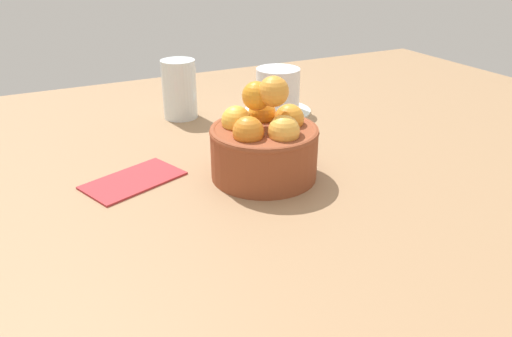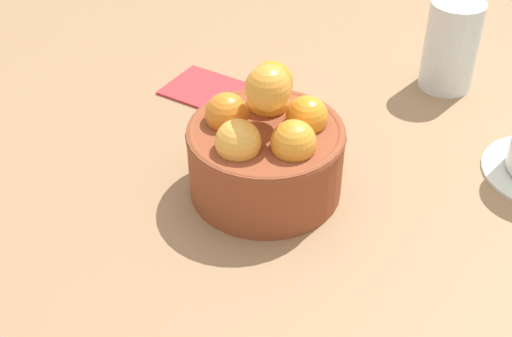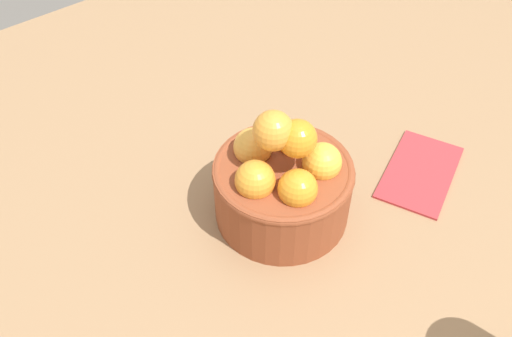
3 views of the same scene
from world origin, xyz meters
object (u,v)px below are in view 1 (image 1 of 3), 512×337
Objects in this scene: terracotta_bowl at (264,143)px; water_glass at (179,89)px; coffee_cup at (278,92)px; folded_napkin at (133,179)px.

water_glass is (-2.26, 28.29, 0.31)cm from terracotta_bowl.
terracotta_bowl is 28.38cm from water_glass.
terracotta_bowl is at bearing -85.44° from water_glass.
terracotta_bowl is 1.16× the size of coffee_cup.
water_glass is at bearing 94.56° from terracotta_bowl.
terracotta_bowl is at bearing -122.61° from coffee_cup.
terracotta_bowl is 27.70cm from coffee_cup.
coffee_cup is at bearing 28.57° from folded_napkin.
terracotta_bowl is at bearing -20.94° from folded_napkin.
coffee_cup is at bearing -16.17° from water_glass.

